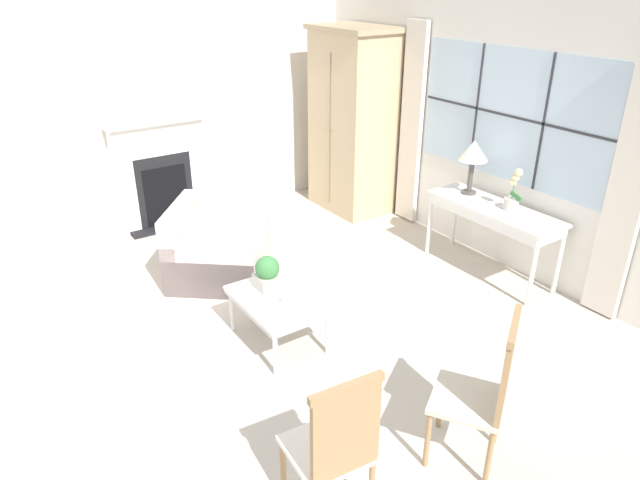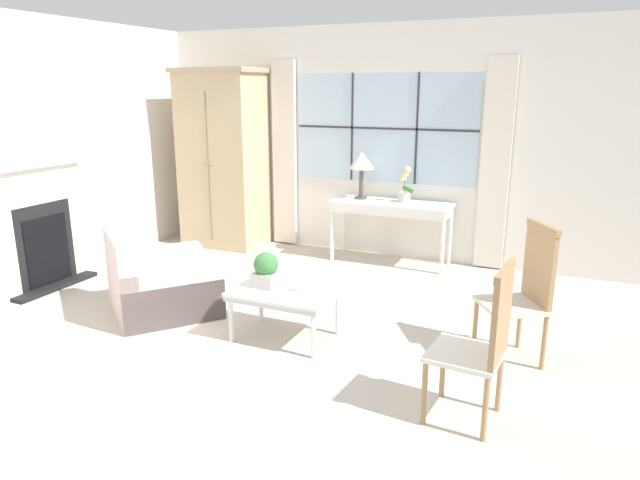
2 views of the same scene
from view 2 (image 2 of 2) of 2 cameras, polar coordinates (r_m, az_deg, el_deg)
name	(u,v)px [view 2 (image 2 of 2)]	position (r m, az deg, el deg)	size (l,w,h in m)	color
ground_plane	(265,348)	(4.78, -5.50, -10.70)	(14.00, 14.00, 0.00)	#BCB2A3
wall_back_windowed	(384,144)	(7.12, 6.43, 9.50)	(7.20, 0.14, 2.80)	silver
wall_left	(40,152)	(6.79, -26.21, 7.86)	(0.06, 7.20, 2.80)	silver
fireplace	(37,219)	(6.64, -26.48, 1.88)	(0.34, 1.18, 2.10)	black
armoire	(223,159)	(7.68, -9.66, 8.02)	(1.11, 0.73, 2.30)	tan
console_table	(391,209)	(6.86, 7.11, 3.10)	(1.44, 0.48, 0.75)	white
table_lamp	(362,162)	(6.95, 4.18, 7.79)	(0.31, 0.31, 0.58)	#4C4742
potted_orchid	(405,188)	(6.84, 8.47, 5.15)	(0.19, 0.15, 0.43)	#BCB7AD
armchair_upholstered	(160,286)	(5.60, -15.69, -4.41)	(1.29, 1.28, 0.79)	beige
side_chair_wooden	(526,287)	(4.63, 19.89, -4.42)	(0.61, 0.61, 1.09)	beige
accent_chair_wooden	(483,338)	(3.69, 16.02, -9.39)	(0.48, 0.48, 1.05)	white
coffee_table	(285,295)	(4.80, -3.53, -5.50)	(0.86, 0.60, 0.43)	silver
potted_plant_small	(266,270)	(4.83, -5.42, -2.97)	(0.21, 0.21, 0.30)	#BCB7AD
pillar_candle	(299,287)	(4.72, -2.10, -4.67)	(0.09, 0.09, 0.11)	silver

